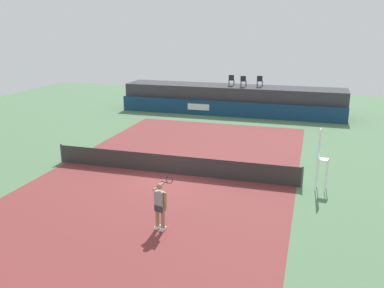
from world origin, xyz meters
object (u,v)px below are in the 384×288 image
(net_post_near, at_px, (62,153))
(net_post_far, at_px, (302,177))
(spectator_chair_left, at_px, (243,81))
(spectator_chair_center, at_px, (260,81))
(umpire_chair, at_px, (321,155))
(spectator_chair_far_left, at_px, (231,80))
(tennis_player, at_px, (160,204))

(net_post_near, relative_size, net_post_far, 1.00)
(spectator_chair_left, distance_m, spectator_chair_center, 1.34)
(net_post_near, bearing_deg, net_post_far, 0.00)
(spectator_chair_left, height_order, net_post_near, spectator_chair_left)
(net_post_far, bearing_deg, umpire_chair, 1.64)
(spectator_chair_far_left, distance_m, spectator_chair_center, 2.31)
(net_post_near, bearing_deg, spectator_chair_center, 61.52)
(spectator_chair_left, relative_size, tennis_player, 0.50)
(umpire_chair, height_order, tennis_player, umpire_chair)
(umpire_chair, relative_size, net_post_far, 2.76)
(spectator_chair_left, xyz_separation_m, umpire_chair, (6.00, -14.96, -1.11))
(tennis_player, bearing_deg, umpire_chair, 45.34)
(spectator_chair_far_left, bearing_deg, umpire_chair, -65.26)
(spectator_chair_center, distance_m, net_post_far, 16.10)
(umpire_chair, distance_m, net_post_near, 13.16)
(umpire_chair, distance_m, tennis_player, 7.75)
(umpire_chair, xyz_separation_m, net_post_near, (-13.12, -0.02, -1.09))
(spectator_chair_far_left, relative_size, spectator_chair_center, 1.00)
(spectator_chair_far_left, xyz_separation_m, tennis_player, (1.63, -20.81, -1.73))
(net_post_near, height_order, tennis_player, tennis_player)
(net_post_near, bearing_deg, umpire_chair, 0.09)
(net_post_far, height_order, tennis_player, tennis_player)
(spectator_chair_center, bearing_deg, spectator_chair_far_left, -177.63)
(spectator_chair_center, height_order, net_post_far, spectator_chair_center)
(umpire_chair, height_order, net_post_far, umpire_chair)
(spectator_chair_left, xyz_separation_m, net_post_near, (-7.11, -14.98, -2.19))
(spectator_chair_left, xyz_separation_m, tennis_player, (0.57, -20.45, -1.73))
(spectator_chair_left, xyz_separation_m, spectator_chair_center, (1.26, 0.45, 0.00))
(spectator_chair_left, height_order, tennis_player, spectator_chair_left)
(spectator_chair_far_left, bearing_deg, tennis_player, -85.53)
(tennis_player, bearing_deg, spectator_chair_far_left, 94.47)
(umpire_chair, bearing_deg, net_post_near, -179.91)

